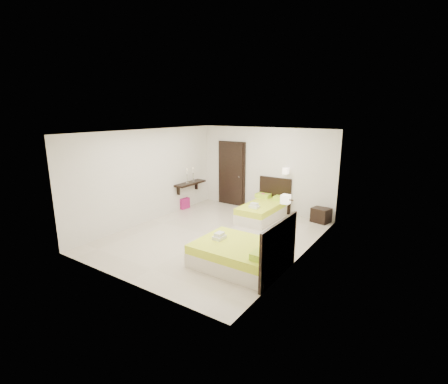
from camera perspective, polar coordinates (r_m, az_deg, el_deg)
The scene contains 7 objects.
floor at distance 8.28m, azimuth -1.75°, elevation -7.74°, with size 5.50×5.50×0.00m, color beige.
bed_single at distance 9.59m, azimuth 6.94°, elevation -3.05°, with size 1.05×1.76×1.45m.
bed_double at distance 6.66m, azimuth 3.29°, elevation -10.83°, with size 1.78×1.52×1.47m.
nightstand at distance 9.63m, azimuth 16.69°, elevation -3.89°, with size 0.46×0.41×0.41m, color black.
ottoman at distance 10.64m, azimuth -7.30°, elevation -1.90°, with size 0.34×0.34×0.34m, color #8C1254.
door at distance 10.79m, azimuth 1.34°, elevation 3.22°, with size 1.02×0.15×2.14m.
console_shelf at distance 10.48m, azimuth -5.99°, elevation 1.52°, with size 0.35×1.20×0.78m.
Camera 1 is at (4.48, -6.25, 3.06)m, focal length 26.00 mm.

